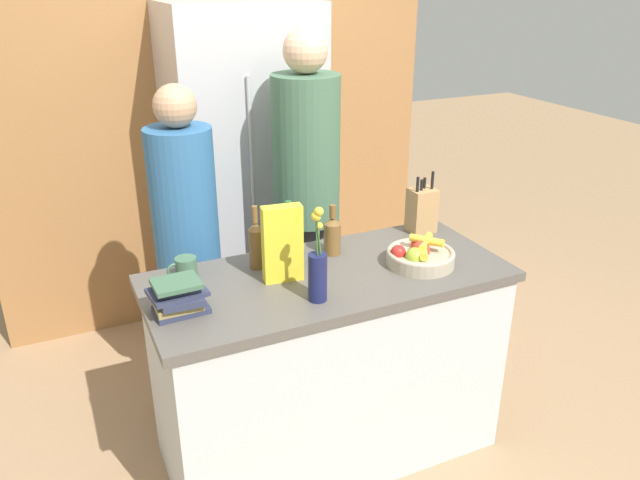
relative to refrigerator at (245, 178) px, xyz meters
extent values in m
plane|color=#A37F5B|center=(-0.05, -1.23, -0.96)|extent=(14.00, 14.00, 0.00)
cube|color=silver|center=(-0.05, -1.23, -0.53)|extent=(1.45, 0.64, 0.87)
cube|color=#56514C|center=(-0.05, -1.23, -0.07)|extent=(1.51, 0.67, 0.04)
cube|color=#9E6B3D|center=(-0.05, 0.36, 0.34)|extent=(2.71, 0.12, 2.60)
cube|color=#B7B7BC|center=(0.00, 0.00, 0.00)|extent=(0.80, 0.60, 1.92)
cylinder|color=#B7B7BC|center=(-0.06, -0.31, 0.10)|extent=(0.02, 0.02, 1.06)
cylinder|color=tan|center=(0.35, -1.31, -0.03)|extent=(0.29, 0.29, 0.05)
torus|color=tan|center=(0.35, -1.31, 0.00)|extent=(0.29, 0.29, 0.02)
sphere|color=#99B233|center=(0.29, -1.34, 0.01)|extent=(0.08, 0.08, 0.08)
sphere|color=red|center=(0.35, -1.31, 0.01)|extent=(0.08, 0.08, 0.08)
sphere|color=red|center=(0.25, -1.29, 0.01)|extent=(0.06, 0.06, 0.06)
sphere|color=red|center=(0.37, -1.26, 0.01)|extent=(0.08, 0.08, 0.08)
cylinder|color=yellow|center=(0.34, -1.33, 0.02)|extent=(0.11, 0.15, 0.03)
cylinder|color=yellow|center=(0.38, -1.29, 0.03)|extent=(0.14, 0.14, 0.03)
cylinder|color=yellow|center=(0.38, -1.30, 0.05)|extent=(0.12, 0.14, 0.03)
cube|color=tan|center=(0.56, -0.99, 0.05)|extent=(0.12, 0.10, 0.21)
cylinder|color=black|center=(0.51, -1.01, 0.19)|extent=(0.01, 0.01, 0.08)
cylinder|color=black|center=(0.54, -1.00, 0.18)|extent=(0.01, 0.01, 0.06)
cylinder|color=black|center=(0.57, -0.98, 0.18)|extent=(0.01, 0.01, 0.06)
cylinder|color=black|center=(0.60, -1.00, 0.19)|extent=(0.01, 0.01, 0.09)
cylinder|color=#191E4C|center=(-0.18, -1.41, 0.04)|extent=(0.07, 0.07, 0.19)
cylinder|color=#477538|center=(-0.18, -1.41, 0.19)|extent=(0.01, 0.01, 0.11)
sphere|color=gold|center=(-0.17, -1.41, 0.25)|extent=(0.03, 0.03, 0.03)
cylinder|color=#477538|center=(-0.18, -1.41, 0.22)|extent=(0.01, 0.01, 0.17)
sphere|color=gold|center=(-0.18, -1.41, 0.30)|extent=(0.03, 0.03, 0.03)
cylinder|color=#477538|center=(-0.19, -1.41, 0.21)|extent=(0.01, 0.01, 0.15)
sphere|color=gold|center=(-0.19, -1.41, 0.29)|extent=(0.04, 0.04, 0.04)
cylinder|color=#477538|center=(-0.18, -1.42, 0.22)|extent=(0.02, 0.01, 0.17)
sphere|color=gold|center=(-0.18, -1.42, 0.31)|extent=(0.03, 0.03, 0.03)
cube|color=yellow|center=(-0.24, -1.20, 0.10)|extent=(0.17, 0.08, 0.32)
cylinder|color=#42664C|center=(-0.59, -1.02, -0.01)|extent=(0.09, 0.09, 0.09)
torus|color=#42664C|center=(-0.64, -1.03, -0.01)|extent=(0.06, 0.02, 0.06)
cube|color=#2D334C|center=(-0.68, -1.29, -0.04)|extent=(0.20, 0.13, 0.02)
cube|color=#99844C|center=(-0.69, -1.28, -0.02)|extent=(0.17, 0.13, 0.03)
cube|color=#2D334C|center=(-0.68, -1.29, 0.01)|extent=(0.16, 0.15, 0.03)
cube|color=#2D334C|center=(-0.68, -1.28, 0.03)|extent=(0.21, 0.17, 0.02)
cube|color=#2D334C|center=(-0.69, -1.28, 0.05)|extent=(0.16, 0.12, 0.03)
cube|color=#3D6047|center=(-0.69, -1.30, 0.07)|extent=(0.17, 0.14, 0.02)
cylinder|color=#286633|center=(-0.15, -1.06, 0.03)|extent=(0.07, 0.07, 0.17)
cone|color=#286633|center=(-0.15, -1.06, 0.14)|extent=(0.07, 0.07, 0.03)
cylinder|color=#286633|center=(-0.15, -1.06, 0.19)|extent=(0.03, 0.03, 0.07)
cylinder|color=brown|center=(0.05, -1.05, 0.02)|extent=(0.08, 0.08, 0.14)
cone|color=brown|center=(0.05, -1.05, 0.10)|extent=(0.08, 0.08, 0.03)
cylinder|color=brown|center=(0.05, -1.05, 0.14)|extent=(0.03, 0.03, 0.06)
cylinder|color=brown|center=(-0.30, -1.05, 0.03)|extent=(0.06, 0.06, 0.17)
cone|color=brown|center=(-0.30, -1.05, 0.13)|extent=(0.06, 0.06, 0.03)
cylinder|color=brown|center=(-0.30, -1.05, 0.19)|extent=(0.02, 0.02, 0.07)
cube|color=#383842|center=(-0.50, -0.63, -0.57)|extent=(0.27, 0.22, 0.78)
cylinder|color=#2D6093|center=(-0.50, -0.63, 0.15)|extent=(0.30, 0.30, 0.65)
sphere|color=tan|center=(-0.50, -0.63, 0.57)|extent=(0.19, 0.19, 0.19)
cube|color=#383842|center=(0.14, -0.57, -0.52)|extent=(0.28, 0.20, 0.88)
cylinder|color=#42664C|center=(0.14, -0.57, 0.29)|extent=(0.34, 0.34, 0.74)
sphere|color=#DBAD89|center=(0.14, -0.57, 0.76)|extent=(0.21, 0.21, 0.21)
camera|label=1|loc=(-1.05, -3.32, 1.10)|focal=35.00mm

